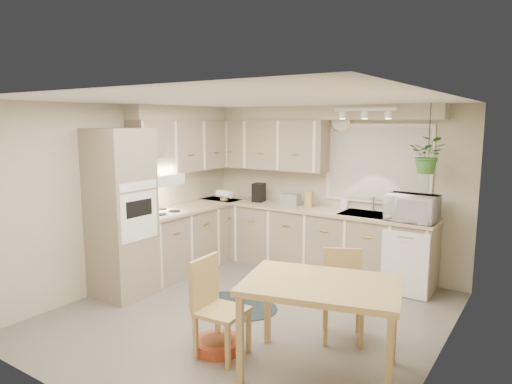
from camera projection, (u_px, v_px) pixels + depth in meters
floor at (250, 314)px, 5.20m from camera, size 4.20×4.20×0.00m
ceiling at (249, 100)px, 4.83m from camera, size 4.20×4.20×0.00m
wall_back at (330, 188)px, 6.74m from camera, size 4.00×0.04×2.40m
wall_front at (85, 259)px, 3.29m from camera, size 4.00×0.04×2.40m
wall_left at (127, 195)px, 6.11m from camera, size 0.04×4.20×2.40m
wall_right at (441, 237)px, 3.92m from camera, size 0.04×4.20×2.40m
base_cab_left at (189, 239)px, 6.78m from camera, size 0.60×1.85×0.90m
base_cab_back at (308, 240)px, 6.72m from camera, size 3.60×0.60×0.90m
counter_left at (189, 208)px, 6.71m from camera, size 0.64×1.89×0.04m
counter_back at (308, 209)px, 6.64m from camera, size 3.64×0.64×0.04m
oven_stack at (121, 213)px, 5.65m from camera, size 0.65×0.65×2.10m
wall_oven_face at (139, 216)px, 5.47m from camera, size 0.02×0.56×0.58m
upper_cab_left at (186, 146)px, 6.74m from camera, size 0.35×2.00×0.75m
upper_cab_back at (267, 145)px, 7.05m from camera, size 2.00×0.35×0.75m
soffit_left at (184, 113)px, 6.68m from camera, size 0.30×2.00×0.20m
soffit_back at (315, 113)px, 6.56m from camera, size 3.60×0.30×0.20m
cooktop at (161, 213)px, 6.22m from camera, size 0.52×0.58×0.02m
range_hood at (159, 180)px, 6.16m from camera, size 0.40×0.60×0.14m
window_blinds at (377, 164)px, 6.27m from camera, size 1.40×0.02×1.00m
window_frame at (377, 164)px, 6.28m from camera, size 1.50×0.02×1.10m
sink at (368, 217)px, 6.15m from camera, size 0.70×0.48×0.10m
dishwasher_front at (404, 265)px, 5.64m from camera, size 0.58×0.02×0.83m
track_light_bar at (365, 109)px, 5.73m from camera, size 0.80×0.04×0.04m
wall_clock at (341, 121)px, 6.48m from camera, size 0.30×0.03×0.30m
dining_table at (320, 328)px, 3.94m from camera, size 1.49×1.18×0.83m
chair_left at (222, 309)px, 4.22m from camera, size 0.46×0.46×0.93m
chair_back at (343, 297)px, 4.56m from camera, size 0.56×0.56×0.89m
braided_rug at (233, 306)px, 5.44m from camera, size 1.22×0.98×0.01m
pet_bed at (218, 345)px, 4.38m from camera, size 0.50×0.50×0.11m
microwave at (412, 205)px, 5.70m from camera, size 0.62×0.36×0.41m
soap_bottle at (345, 206)px, 6.48m from camera, size 0.12×0.21×0.09m
hanging_plant at (428, 159)px, 5.53m from camera, size 0.41×0.46×0.36m
coffee_maker at (259, 192)px, 7.10m from camera, size 0.19×0.22×0.29m
toaster at (290, 199)px, 6.82m from camera, size 0.29×0.17×0.17m
knife_block at (309, 199)px, 6.67m from camera, size 0.11×0.11×0.23m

